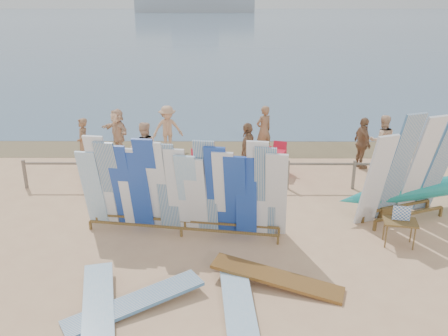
{
  "coord_description": "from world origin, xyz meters",
  "views": [
    {
      "loc": [
        0.14,
        -10.45,
        5.52
      ],
      "look_at": [
        0.07,
        2.08,
        1.0
      ],
      "focal_mm": 38.0,
      "sensor_mm": 36.0,
      "label": 1
    }
  ],
  "objects_px": {
    "beachgoer_1": "(83,143)",
    "beachgoer_8": "(382,141)",
    "beachgoer_7": "(264,130)",
    "stroller": "(278,162)",
    "flat_board_a": "(99,313)",
    "beachgoer_4": "(248,152)",
    "vendor_table": "(399,232)",
    "flat_board_b": "(239,313)",
    "side_surfboard_rack": "(409,171)",
    "beachgoer_11": "(118,131)",
    "beachgoer_3": "(168,129)",
    "beachgoer_2": "(144,150)",
    "beach_chair_left": "(201,169)",
    "flat_board_e": "(135,308)",
    "outrigger_canoe": "(436,189)",
    "main_surfboard_rack": "(182,190)",
    "beach_chair_right": "(269,168)",
    "beachgoer_10": "(362,143)",
    "flat_board_c": "(276,285)"
  },
  "relations": [
    {
      "from": "beach_chair_left",
      "to": "beachgoer_8",
      "type": "distance_m",
      "value": 6.29
    },
    {
      "from": "beachgoer_11",
      "to": "main_surfboard_rack",
      "type": "bearing_deg",
      "value": -18.91
    },
    {
      "from": "side_surfboard_rack",
      "to": "stroller",
      "type": "distance_m",
      "value": 4.59
    },
    {
      "from": "main_surfboard_rack",
      "to": "beachgoer_1",
      "type": "bearing_deg",
      "value": 136.91
    },
    {
      "from": "flat_board_c",
      "to": "beachgoer_4",
      "type": "bearing_deg",
      "value": 22.7
    },
    {
      "from": "vendor_table",
      "to": "beachgoer_1",
      "type": "height_order",
      "value": "beachgoer_1"
    },
    {
      "from": "beach_chair_left",
      "to": "beachgoer_2",
      "type": "height_order",
      "value": "beachgoer_2"
    },
    {
      "from": "flat_board_e",
      "to": "beachgoer_10",
      "type": "height_order",
      "value": "beachgoer_10"
    },
    {
      "from": "beachgoer_8",
      "to": "vendor_table",
      "type": "bearing_deg",
      "value": 78.64
    },
    {
      "from": "vendor_table",
      "to": "beachgoer_3",
      "type": "bearing_deg",
      "value": 141.77
    },
    {
      "from": "side_surfboard_rack",
      "to": "beachgoer_11",
      "type": "height_order",
      "value": "side_surfboard_rack"
    },
    {
      "from": "outrigger_canoe",
      "to": "beach_chair_left",
      "type": "bearing_deg",
      "value": 142.43
    },
    {
      "from": "beachgoer_7",
      "to": "beachgoer_1",
      "type": "distance_m",
      "value": 6.42
    },
    {
      "from": "beachgoer_1",
      "to": "beachgoer_10",
      "type": "distance_m",
      "value": 9.48
    },
    {
      "from": "stroller",
      "to": "beachgoer_11",
      "type": "xyz_separation_m",
      "value": [
        -5.73,
        2.25,
        0.42
      ]
    },
    {
      "from": "beachgoer_3",
      "to": "beachgoer_2",
      "type": "height_order",
      "value": "beachgoer_2"
    },
    {
      "from": "beachgoer_7",
      "to": "stroller",
      "type": "bearing_deg",
      "value": 63.32
    },
    {
      "from": "vendor_table",
      "to": "beachgoer_4",
      "type": "height_order",
      "value": "beachgoer_4"
    },
    {
      "from": "outrigger_canoe",
      "to": "flat_board_e",
      "type": "bearing_deg",
      "value": -166.68
    },
    {
      "from": "vendor_table",
      "to": "flat_board_b",
      "type": "distance_m",
      "value": 4.63
    },
    {
      "from": "side_surfboard_rack",
      "to": "flat_board_b",
      "type": "distance_m",
      "value": 6.08
    },
    {
      "from": "flat_board_b",
      "to": "beachgoer_3",
      "type": "xyz_separation_m",
      "value": [
        -2.45,
        9.83,
        0.88
      ]
    },
    {
      "from": "main_surfboard_rack",
      "to": "beachgoer_11",
      "type": "xyz_separation_m",
      "value": [
        -2.99,
        6.42,
        -0.3
      ]
    },
    {
      "from": "beachgoer_8",
      "to": "beachgoer_4",
      "type": "bearing_deg",
      "value": 18.08
    },
    {
      "from": "beachgoer_1",
      "to": "beachgoer_8",
      "type": "relative_size",
      "value": 0.95
    },
    {
      "from": "beachgoer_1",
      "to": "beachgoer_2",
      "type": "relative_size",
      "value": 0.94
    },
    {
      "from": "flat_board_c",
      "to": "outrigger_canoe",
      "type": "bearing_deg",
      "value": -31.88
    },
    {
      "from": "beach_chair_right",
      "to": "stroller",
      "type": "bearing_deg",
      "value": -19.02
    },
    {
      "from": "beach_chair_right",
      "to": "stroller",
      "type": "height_order",
      "value": "stroller"
    },
    {
      "from": "stroller",
      "to": "flat_board_a",
      "type": "bearing_deg",
      "value": -101.46
    },
    {
      "from": "beachgoer_4",
      "to": "beachgoer_8",
      "type": "relative_size",
      "value": 1.05
    },
    {
      "from": "beachgoer_7",
      "to": "beachgoer_4",
      "type": "bearing_deg",
      "value": 40.64
    },
    {
      "from": "beach_chair_left",
      "to": "beachgoer_1",
      "type": "bearing_deg",
      "value": 157.84
    },
    {
      "from": "beachgoer_4",
      "to": "beach_chair_left",
      "type": "bearing_deg",
      "value": -84.07
    },
    {
      "from": "beachgoer_3",
      "to": "main_surfboard_rack",
      "type": "bearing_deg",
      "value": -96.45
    },
    {
      "from": "outrigger_canoe",
      "to": "beachgoer_3",
      "type": "bearing_deg",
      "value": 129.25
    },
    {
      "from": "flat_board_e",
      "to": "beachgoer_2",
      "type": "distance_m",
      "value": 7.16
    },
    {
      "from": "beach_chair_left",
      "to": "beachgoer_7",
      "type": "relative_size",
      "value": 0.5
    },
    {
      "from": "main_surfboard_rack",
      "to": "stroller",
      "type": "xyz_separation_m",
      "value": [
        2.74,
        4.18,
        -0.72
      ]
    },
    {
      "from": "beach_chair_left",
      "to": "flat_board_e",
      "type": "bearing_deg",
      "value": -105.17
    },
    {
      "from": "outrigger_canoe",
      "to": "beachgoer_7",
      "type": "relative_size",
      "value": 3.27
    },
    {
      "from": "side_surfboard_rack",
      "to": "beachgoer_2",
      "type": "distance_m",
      "value": 7.99
    },
    {
      "from": "beachgoer_2",
      "to": "beachgoer_10",
      "type": "bearing_deg",
      "value": 176.01
    },
    {
      "from": "beachgoer_4",
      "to": "vendor_table",
      "type": "bearing_deg",
      "value": 54.4
    },
    {
      "from": "flat_board_b",
      "to": "beach_chair_right",
      "type": "relative_size",
      "value": 3.04
    },
    {
      "from": "main_surfboard_rack",
      "to": "flat_board_b",
      "type": "relative_size",
      "value": 1.89
    },
    {
      "from": "beachgoer_3",
      "to": "beachgoer_8",
      "type": "bearing_deg",
      "value": -28.42
    },
    {
      "from": "main_surfboard_rack",
      "to": "flat_board_a",
      "type": "xyz_separation_m",
      "value": [
        -1.3,
        -3.2,
        -1.14
      ]
    },
    {
      "from": "flat_board_e",
      "to": "beachgoer_8",
      "type": "xyz_separation_m",
      "value": [
        7.03,
        8.07,
        0.9
      ]
    },
    {
      "from": "beachgoer_4",
      "to": "flat_board_c",
      "type": "bearing_deg",
      "value": 19.04
    }
  ]
}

